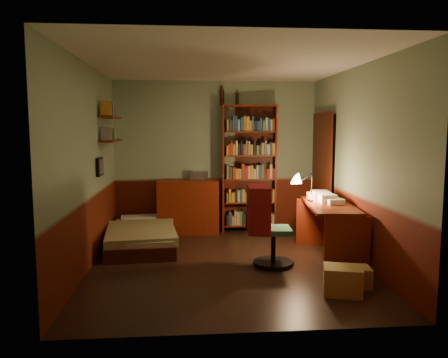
{
  "coord_description": "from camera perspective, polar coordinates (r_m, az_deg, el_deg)",
  "views": [
    {
      "loc": [
        -0.5,
        -5.62,
        1.78
      ],
      "look_at": [
        0.0,
        0.25,
        1.1
      ],
      "focal_mm": 35.0,
      "sensor_mm": 36.0,
      "label": 1
    }
  ],
  "objects": [
    {
      "name": "wall_shelf_lower",
      "position": [
        6.82,
        -14.54,
        4.87
      ],
      "size": [
        0.2,
        0.9,
        0.03
      ],
      "primitive_type": "cube",
      "color": "#5C1A0A",
      "rests_on": "wall_left"
    },
    {
      "name": "doorway",
      "position": [
        7.31,
        12.85,
        0.3
      ],
      "size": [
        0.06,
        0.9,
        2.0
      ],
      "primitive_type": "cube",
      "color": "black",
      "rests_on": "ground"
    },
    {
      "name": "wall_front",
      "position": [
        3.67,
        2.97,
        -0.95
      ],
      "size": [
        3.5,
        0.02,
        2.6
      ],
      "primitive_type": "cube",
      "color": "gray",
      "rests_on": "ground"
    },
    {
      "name": "mini_stereo",
      "position": [
        7.55,
        -3.29,
        0.54
      ],
      "size": [
        0.31,
        0.28,
        0.14
      ],
      "primitive_type": "cube",
      "rotation": [
        0.0,
        0.0,
        -0.43
      ],
      "color": "#B2B2B7",
      "rests_on": "dresser"
    },
    {
      "name": "ceiling",
      "position": [
        5.7,
        0.22,
        14.96
      ],
      "size": [
        3.5,
        4.0,
        0.02
      ],
      "primitive_type": "cube",
      "color": "silver",
      "rests_on": "wall_back"
    },
    {
      "name": "office_chair",
      "position": [
        5.73,
        6.49,
        -6.36
      ],
      "size": [
        0.53,
        0.48,
        1.0
      ],
      "primitive_type": "cube",
      "rotation": [
        0.0,
        0.0,
        -0.08
      ],
      "color": "#2B5F43",
      "rests_on": "ground"
    },
    {
      "name": "bookshelf",
      "position": [
        7.58,
        3.35,
        1.36
      ],
      "size": [
        0.96,
        0.39,
        2.18
      ],
      "primitive_type": "cube",
      "rotation": [
        0.0,
        0.0,
        -0.1
      ],
      "color": "#5C1A0A",
      "rests_on": "ground"
    },
    {
      "name": "wall_back",
      "position": [
        7.66,
        -1.11,
        3.0
      ],
      "size": [
        3.5,
        0.02,
        2.6
      ],
      "primitive_type": "cube",
      "color": "gray",
      "rests_on": "ground"
    },
    {
      "name": "wall_right",
      "position": [
        6.07,
        17.0,
        1.76
      ],
      "size": [
        0.02,
        4.0,
        2.6
      ],
      "primitive_type": "cube",
      "color": "gray",
      "rests_on": "ground"
    },
    {
      "name": "door_trim",
      "position": [
        7.3,
        12.59,
        0.3
      ],
      "size": [
        0.02,
        0.98,
        2.08
      ],
      "primitive_type": "cube",
      "color": "#381309",
      "rests_on": "ground"
    },
    {
      "name": "cardboard_box_b",
      "position": [
        5.28,
        16.79,
        -12.11
      ],
      "size": [
        0.35,
        0.3,
        0.23
      ],
      "primitive_type": "cube",
      "rotation": [
        0.0,
        0.0,
        -0.12
      ],
      "color": "tan",
      "rests_on": "ground"
    },
    {
      "name": "bottle_left",
      "position": [
        7.62,
        -0.25,
        10.64
      ],
      "size": [
        0.08,
        0.08,
        0.27
      ],
      "primitive_type": "cylinder",
      "rotation": [
        0.0,
        0.0,
        -0.07
      ],
      "color": "black",
      "rests_on": "bookshelf"
    },
    {
      "name": "desk",
      "position": [
        6.22,
        13.54,
        -6.62
      ],
      "size": [
        0.75,
        1.48,
        0.76
      ],
      "primitive_type": "cube",
      "rotation": [
        0.0,
        0.0,
        -0.12
      ],
      "color": "#5C1A0A",
      "rests_on": "ground"
    },
    {
      "name": "wall_shelf_upper",
      "position": [
        6.82,
        -14.63,
        7.81
      ],
      "size": [
        0.2,
        0.9,
        0.03
      ],
      "primitive_type": "cube",
      "color": "#5C1A0A",
      "rests_on": "wall_left"
    },
    {
      "name": "red_jacket",
      "position": [
        5.81,
        5.74,
        1.82
      ],
      "size": [
        0.29,
        0.51,
        0.6
      ],
      "primitive_type": "cube",
      "rotation": [
        0.0,
        0.0,
        0.03
      ],
      "color": "maroon",
      "rests_on": "office_chair"
    },
    {
      "name": "floor",
      "position": [
        5.92,
        0.21,
        -11.02
      ],
      "size": [
        3.5,
        4.0,
        0.02
      ],
      "primitive_type": "cube",
      "color": "black",
      "rests_on": "ground"
    },
    {
      "name": "dresser",
      "position": [
        7.5,
        -4.65,
        -3.58
      ],
      "size": [
        1.05,
        0.55,
        0.92
      ],
      "primitive_type": "cube",
      "rotation": [
        0.0,
        0.0,
        -0.04
      ],
      "color": "#5C1A0A",
      "rests_on": "ground"
    },
    {
      "name": "wall_left",
      "position": [
        5.78,
        -17.45,
        1.52
      ],
      "size": [
        0.02,
        4.0,
        2.6
      ],
      "primitive_type": "cube",
      "color": "gray",
      "rests_on": "ground"
    },
    {
      "name": "paper_stack",
      "position": [
        6.41,
        12.53,
        -2.14
      ],
      "size": [
        0.27,
        0.35,
        0.13
      ],
      "primitive_type": "cube",
      "rotation": [
        0.0,
        0.0,
        -0.11
      ],
      "color": "silver",
      "rests_on": "desk"
    },
    {
      "name": "bottle_right",
      "position": [
        7.64,
        1.73,
        10.37
      ],
      "size": [
        0.07,
        0.07,
        0.21
      ],
      "primitive_type": "cylinder",
      "rotation": [
        0.0,
        0.0,
        -0.33
      ],
      "color": "black",
      "rests_on": "bookshelf"
    },
    {
      "name": "framed_picture",
      "position": [
        6.36,
        -15.91,
        1.55
      ],
      "size": [
        0.04,
        0.32,
        0.26
      ],
      "primitive_type": "cube",
      "color": "black",
      "rests_on": "wall_left"
    },
    {
      "name": "cardboard_box_a",
      "position": [
        5.01,
        15.23,
        -12.66
      ],
      "size": [
        0.47,
        0.42,
        0.3
      ],
      "primitive_type": "cube",
      "rotation": [
        0.0,
        0.0,
        -0.27
      ],
      "color": "tan",
      "rests_on": "ground"
    },
    {
      "name": "bed",
      "position": [
        6.8,
        -10.63,
        -6.43
      ],
      "size": [
        1.06,
        1.82,
        0.52
      ],
      "primitive_type": "cube",
      "rotation": [
        0.0,
        0.0,
        0.07
      ],
      "color": "olive",
      "rests_on": "ground"
    },
    {
      "name": "desk_lamp",
      "position": [
        6.27,
        11.4,
        -0.35
      ],
      "size": [
        0.2,
        0.2,
        0.55
      ],
      "primitive_type": "cone",
      "rotation": [
        0.0,
        0.0,
        0.22
      ],
      "color": "black",
      "rests_on": "desk"
    }
  ]
}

